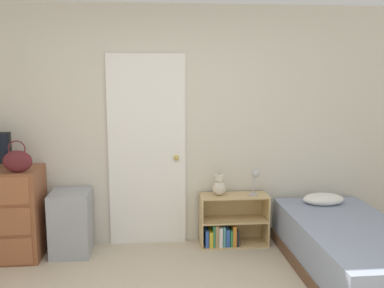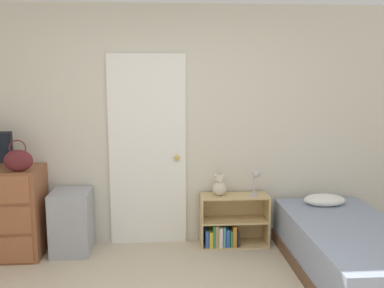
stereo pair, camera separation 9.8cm
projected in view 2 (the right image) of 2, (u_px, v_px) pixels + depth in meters
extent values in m
cube|color=beige|center=(161.00, 127.00, 4.58)|extent=(10.00, 0.06, 2.55)
cube|color=white|center=(148.00, 151.00, 4.56)|extent=(0.82, 0.04, 2.04)
sphere|color=gold|center=(177.00, 158.00, 4.55)|extent=(0.06, 0.06, 0.06)
ellipsoid|color=#591E23|center=(18.00, 161.00, 4.08)|extent=(0.27, 0.13, 0.21)
torus|color=#591E23|center=(18.00, 148.00, 4.06)|extent=(0.16, 0.01, 0.16)
cube|color=#999EA8|center=(72.00, 222.00, 4.41)|extent=(0.39, 0.43, 0.65)
cube|color=tan|center=(201.00, 221.00, 4.58)|extent=(0.02, 0.29, 0.56)
cube|color=tan|center=(266.00, 219.00, 4.63)|extent=(0.02, 0.29, 0.56)
cube|color=tan|center=(234.00, 244.00, 4.65)|extent=(0.69, 0.29, 0.02)
cube|color=tan|center=(234.00, 220.00, 4.60)|extent=(0.69, 0.29, 0.02)
cube|color=tan|center=(234.00, 196.00, 4.56)|extent=(0.69, 0.29, 0.02)
cube|color=tan|center=(232.00, 216.00, 4.74)|extent=(0.73, 0.01, 0.56)
cube|color=#3359B2|center=(206.00, 237.00, 4.57)|extent=(0.03, 0.18, 0.18)
cube|color=gold|center=(210.00, 237.00, 4.59)|extent=(0.04, 0.23, 0.17)
cube|color=#338C4C|center=(213.00, 234.00, 4.57)|extent=(0.02, 0.19, 0.23)
cube|color=tan|center=(216.00, 234.00, 4.60)|extent=(0.03, 0.24, 0.23)
cube|color=white|center=(220.00, 234.00, 4.60)|extent=(0.04, 0.24, 0.21)
cube|color=teal|center=(223.00, 234.00, 4.60)|extent=(0.02, 0.24, 0.22)
cube|color=#3359B2|center=(227.00, 236.00, 4.59)|extent=(0.04, 0.19, 0.19)
cube|color=#338C4C|center=(231.00, 237.00, 4.57)|extent=(0.02, 0.16, 0.18)
cube|color=orange|center=(233.00, 234.00, 4.60)|extent=(0.04, 0.22, 0.22)
cube|color=black|center=(237.00, 236.00, 4.61)|extent=(0.02, 0.23, 0.17)
sphere|color=beige|center=(220.00, 188.00, 4.53)|extent=(0.15, 0.15, 0.15)
sphere|color=beige|center=(220.00, 179.00, 4.52)|extent=(0.09, 0.09, 0.09)
sphere|color=silver|center=(220.00, 181.00, 4.48)|extent=(0.03, 0.03, 0.03)
sphere|color=beige|center=(216.00, 176.00, 4.51)|extent=(0.04, 0.04, 0.04)
sphere|color=beige|center=(223.00, 176.00, 4.52)|extent=(0.04, 0.04, 0.04)
cylinder|color=#B2B2B7|center=(254.00, 195.00, 4.54)|extent=(0.10, 0.10, 0.01)
cylinder|color=#B2B2B7|center=(254.00, 185.00, 4.53)|extent=(0.01, 0.01, 0.20)
sphere|color=#B2B2B7|center=(256.00, 174.00, 4.49)|extent=(0.09, 0.09, 0.09)
cube|color=brown|center=(350.00, 271.00, 3.89)|extent=(0.97, 1.93, 0.12)
cube|color=#8C99B2|center=(352.00, 246.00, 3.86)|extent=(0.94, 1.87, 0.35)
ellipsoid|color=white|center=(324.00, 200.00, 4.50)|extent=(0.43, 0.28, 0.12)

